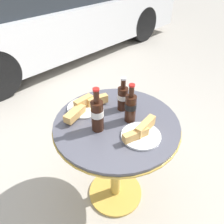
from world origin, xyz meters
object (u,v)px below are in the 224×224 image
object	(u,v)px
bistro_table	(116,142)
lunch_plate_near	(141,133)
cola_bottle_right	(123,97)
lunch_plate_far	(85,106)
cola_bottle_center	(131,107)
parked_car	(50,14)
cola_bottle_left	(97,114)

from	to	relation	value
bistro_table	lunch_plate_near	bearing A→B (deg)	-89.01
bistro_table	cola_bottle_right	size ratio (longest dim) A/B	3.43
lunch_plate_near	lunch_plate_far	bearing A→B (deg)	98.04
bistro_table	cola_bottle_center	world-z (taller)	cola_bottle_center
cola_bottle_center	parked_car	world-z (taller)	parked_car
cola_bottle_center	lunch_plate_far	world-z (taller)	cola_bottle_center
cola_bottle_center	parked_car	bearing A→B (deg)	65.37
lunch_plate_far	parked_car	size ratio (longest dim) A/B	0.07
cola_bottle_right	lunch_plate_far	size ratio (longest dim) A/B	0.66
cola_bottle_center	lunch_plate_far	size ratio (longest dim) A/B	0.73
cola_bottle_left	lunch_plate_near	xyz separation A→B (m)	(0.12, -0.20, -0.08)
cola_bottle_center	lunch_plate_far	bearing A→B (deg)	114.20
cola_bottle_center	lunch_plate_near	distance (m)	0.16
lunch_plate_far	cola_bottle_left	bearing A→B (deg)	-109.04
cola_bottle_right	lunch_plate_far	world-z (taller)	cola_bottle_right
cola_bottle_right	lunch_plate_far	xyz separation A→B (m)	(-0.17, 0.15, -0.06)
bistro_table	parked_car	size ratio (longest dim) A/B	0.16
bistro_table	cola_bottle_left	size ratio (longest dim) A/B	2.83
bistro_table	parked_car	world-z (taller)	parked_car
cola_bottle_center	cola_bottle_left	bearing A→B (deg)	157.07
cola_bottle_right	lunch_plate_far	distance (m)	0.23
lunch_plate_near	parked_car	size ratio (longest dim) A/B	0.05
parked_car	bistro_table	bearing A→B (deg)	-116.08
cola_bottle_right	lunch_plate_near	size ratio (longest dim) A/B	0.93
lunch_plate_far	parked_car	bearing A→B (deg)	61.11
cola_bottle_left	lunch_plate_far	world-z (taller)	cola_bottle_left
cola_bottle_right	parked_car	distance (m)	2.91
cola_bottle_left	cola_bottle_center	size ratio (longest dim) A/B	1.10
cola_bottle_right	bistro_table	bearing A→B (deg)	-153.12
cola_bottle_right	cola_bottle_center	xyz separation A→B (m)	(-0.05, -0.10, 0.01)
bistro_table	lunch_plate_near	xyz separation A→B (m)	(0.00, -0.17, 0.19)
lunch_plate_far	lunch_plate_near	bearing A→B (deg)	-81.96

